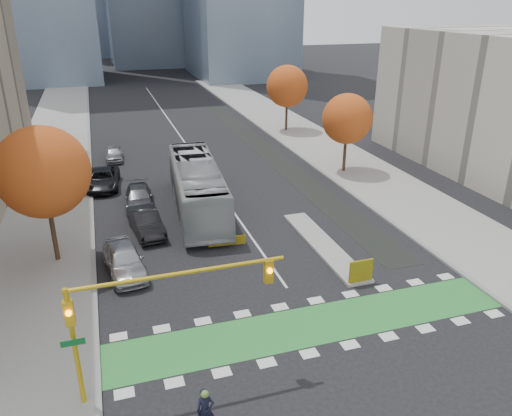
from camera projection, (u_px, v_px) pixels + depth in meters
ground at (326, 344)px, 22.72m from camera, size 300.00×300.00×0.00m
sidewalk_west at (42, 213)px, 36.49m from camera, size 7.00×120.00×0.15m
sidewalk_east at (369, 176)px, 44.04m from camera, size 7.00×120.00×0.15m
curb_west at (91, 207)px, 37.47m from camera, size 0.30×120.00×0.16m
curb_east at (333, 180)px, 43.06m from camera, size 0.30×120.00×0.16m
bike_crossing at (313, 325)px, 24.03m from camera, size 20.00×3.00×0.01m
centre_line at (179, 135)px, 57.88m from camera, size 0.15×70.00×0.01m
bike_lane_paint at (268, 152)px, 51.18m from camera, size 2.50×50.00×0.01m
median_island at (323, 245)px, 31.72m from camera, size 1.60×10.00×0.16m
hazard_board at (361, 271)px, 27.22m from camera, size 1.40×0.12×1.30m
tree_west at (43, 172)px, 27.74m from camera, size 5.20×5.20×8.22m
tree_east_near at (347, 119)px, 43.53m from camera, size 4.40×4.40×7.08m
tree_east_far at (287, 86)px, 57.59m from camera, size 4.80×4.80×7.65m
traffic_signal_west at (143, 305)px, 18.49m from camera, size 8.53×0.56×5.20m
bus at (197, 186)px, 36.40m from camera, size 4.30×13.75×3.77m
parked_car_a at (124, 260)px, 28.32m from camera, size 2.59×5.18×1.70m
parked_car_b at (146, 222)px, 33.22m from camera, size 2.27×5.01×1.60m
parked_car_c at (139, 197)px, 37.65m from camera, size 2.28×4.98×1.41m
parked_car_d at (103, 179)px, 41.34m from camera, size 3.06×5.67×1.51m
parked_car_e at (114, 154)px, 48.45m from camera, size 1.77×3.97×1.32m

